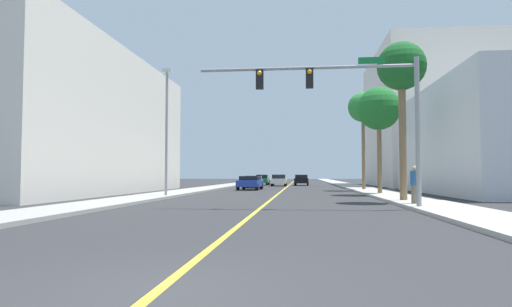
{
  "coord_description": "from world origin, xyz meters",
  "views": [
    {
      "loc": [
        1.79,
        -5.22,
        1.45
      ],
      "look_at": [
        -1.03,
        21.12,
        2.74
      ],
      "focal_mm": 30.3,
      "sensor_mm": 36.0,
      "label": 1
    }
  ],
  "objects_px": {
    "car_white": "(279,180)",
    "pedestrian": "(415,185)",
    "car_black": "(302,180)",
    "palm_far": "(363,108)",
    "car_gray": "(254,181)",
    "car_green": "(262,180)",
    "palm_near": "(402,70)",
    "traffic_signal_mast": "(348,97)",
    "street_lamp": "(167,125)",
    "car_blue": "(250,183)",
    "palm_mid": "(379,109)"
  },
  "relations": [
    {
      "from": "car_green",
      "to": "car_black",
      "type": "bearing_deg",
      "value": -14.22
    },
    {
      "from": "street_lamp",
      "to": "car_green",
      "type": "bearing_deg",
      "value": 84.64
    },
    {
      "from": "palm_far",
      "to": "car_gray",
      "type": "xyz_separation_m",
      "value": [
        -10.7,
        7.55,
        -6.65
      ]
    },
    {
      "from": "palm_near",
      "to": "palm_far",
      "type": "bearing_deg",
      "value": 89.03
    },
    {
      "from": "car_black",
      "to": "traffic_signal_mast",
      "type": "bearing_deg",
      "value": -85.7
    },
    {
      "from": "street_lamp",
      "to": "palm_near",
      "type": "height_order",
      "value": "palm_near"
    },
    {
      "from": "palm_far",
      "to": "car_blue",
      "type": "distance_m",
      "value": 12.34
    },
    {
      "from": "car_white",
      "to": "pedestrian",
      "type": "height_order",
      "value": "pedestrian"
    },
    {
      "from": "palm_far",
      "to": "car_gray",
      "type": "distance_m",
      "value": 14.68
    },
    {
      "from": "palm_far",
      "to": "car_white",
      "type": "bearing_deg",
      "value": 118.5
    },
    {
      "from": "street_lamp",
      "to": "car_green",
      "type": "xyz_separation_m",
      "value": [
        3.04,
        32.41,
        -3.81
      ]
    },
    {
      "from": "street_lamp",
      "to": "car_green",
      "type": "relative_size",
      "value": 2.03
    },
    {
      "from": "street_lamp",
      "to": "pedestrian",
      "type": "bearing_deg",
      "value": -24.38
    },
    {
      "from": "palm_near",
      "to": "car_blue",
      "type": "height_order",
      "value": "palm_near"
    },
    {
      "from": "traffic_signal_mast",
      "to": "pedestrian",
      "type": "distance_m",
      "value": 5.13
    },
    {
      "from": "street_lamp",
      "to": "car_green",
      "type": "distance_m",
      "value": 32.78
    },
    {
      "from": "palm_mid",
      "to": "car_blue",
      "type": "bearing_deg",
      "value": 137.66
    },
    {
      "from": "car_black",
      "to": "car_green",
      "type": "bearing_deg",
      "value": 165.97
    },
    {
      "from": "car_white",
      "to": "pedestrian",
      "type": "relative_size",
      "value": 2.57
    },
    {
      "from": "palm_far",
      "to": "car_green",
      "type": "distance_m",
      "value": 23.22
    },
    {
      "from": "palm_mid",
      "to": "car_black",
      "type": "height_order",
      "value": "palm_mid"
    },
    {
      "from": "palm_mid",
      "to": "car_blue",
      "type": "height_order",
      "value": "palm_mid"
    },
    {
      "from": "street_lamp",
      "to": "car_white",
      "type": "xyz_separation_m",
      "value": [
        5.53,
        28.33,
        -3.8
      ]
    },
    {
      "from": "traffic_signal_mast",
      "to": "palm_far",
      "type": "distance_m",
      "value": 21.22
    },
    {
      "from": "traffic_signal_mast",
      "to": "palm_near",
      "type": "relative_size",
      "value": 1.13
    },
    {
      "from": "palm_near",
      "to": "pedestrian",
      "type": "xyz_separation_m",
      "value": [
        -0.12,
        -2.74,
        -5.89
      ]
    },
    {
      "from": "palm_far",
      "to": "car_green",
      "type": "bearing_deg",
      "value": 119.13
    },
    {
      "from": "street_lamp",
      "to": "pedestrian",
      "type": "relative_size",
      "value": 4.76
    },
    {
      "from": "car_green",
      "to": "car_white",
      "type": "bearing_deg",
      "value": -57.47
    },
    {
      "from": "street_lamp",
      "to": "car_blue",
      "type": "xyz_separation_m",
      "value": [
        3.56,
        14.17,
        -3.87
      ]
    },
    {
      "from": "car_blue",
      "to": "car_white",
      "type": "distance_m",
      "value": 14.3
    },
    {
      "from": "palm_mid",
      "to": "car_blue",
      "type": "relative_size",
      "value": 1.75
    },
    {
      "from": "car_black",
      "to": "car_gray",
      "type": "xyz_separation_m",
      "value": [
        -5.17,
        -10.44,
        -0.03
      ]
    },
    {
      "from": "palm_near",
      "to": "car_black",
      "type": "height_order",
      "value": "palm_near"
    },
    {
      "from": "car_green",
      "to": "pedestrian",
      "type": "relative_size",
      "value": 2.34
    },
    {
      "from": "car_black",
      "to": "palm_far",
      "type": "bearing_deg",
      "value": -71.66
    },
    {
      "from": "car_gray",
      "to": "car_blue",
      "type": "bearing_deg",
      "value": -89.28
    },
    {
      "from": "car_gray",
      "to": "pedestrian",
      "type": "xyz_separation_m",
      "value": [
        10.3,
        -26.63,
        0.28
      ]
    },
    {
      "from": "pedestrian",
      "to": "car_green",
      "type": "bearing_deg",
      "value": -96.47
    },
    {
      "from": "car_black",
      "to": "pedestrian",
      "type": "bearing_deg",
      "value": -80.86
    },
    {
      "from": "car_black",
      "to": "car_white",
      "type": "bearing_deg",
      "value": -135.76
    },
    {
      "from": "palm_mid",
      "to": "car_black",
      "type": "bearing_deg",
      "value": 101.85
    },
    {
      "from": "palm_far",
      "to": "pedestrian",
      "type": "bearing_deg",
      "value": -91.2
    },
    {
      "from": "car_black",
      "to": "car_green",
      "type": "relative_size",
      "value": 0.99
    },
    {
      "from": "car_black",
      "to": "pedestrian",
      "type": "xyz_separation_m",
      "value": [
        5.12,
        -37.07,
        0.25
      ]
    },
    {
      "from": "car_blue",
      "to": "palm_mid",
      "type": "bearing_deg",
      "value": -39.9
    },
    {
      "from": "car_gray",
      "to": "car_white",
      "type": "bearing_deg",
      "value": 70.51
    },
    {
      "from": "street_lamp",
      "to": "car_black",
      "type": "height_order",
      "value": "street_lamp"
    },
    {
      "from": "car_blue",
      "to": "car_green",
      "type": "distance_m",
      "value": 18.25
    },
    {
      "from": "pedestrian",
      "to": "palm_near",
      "type": "bearing_deg",
      "value": -114.2
    }
  ]
}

